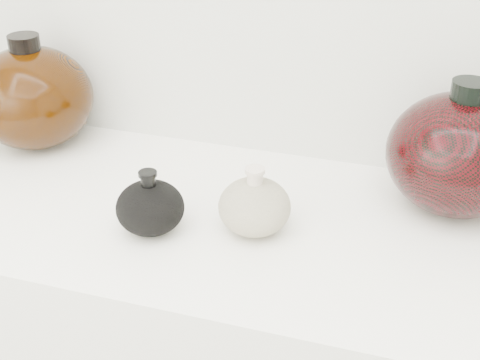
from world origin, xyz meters
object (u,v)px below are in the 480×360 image
(left_round_pot, at_px, (33,97))
(cream_gourd_vase, at_px, (255,206))
(black_gourd_vase, at_px, (150,207))
(right_round_pot, at_px, (459,154))

(left_round_pot, bearing_deg, cream_gourd_vase, -19.13)
(black_gourd_vase, relative_size, right_round_pot, 0.36)
(black_gourd_vase, xyz_separation_m, left_round_pot, (-0.34, 0.22, 0.06))
(cream_gourd_vase, height_order, left_round_pot, left_round_pot)
(cream_gourd_vase, bearing_deg, black_gourd_vase, -162.92)
(black_gourd_vase, height_order, right_round_pot, right_round_pot)
(right_round_pot, bearing_deg, left_round_pot, 179.65)
(cream_gourd_vase, distance_m, right_round_pot, 0.35)
(cream_gourd_vase, relative_size, left_round_pot, 0.46)
(black_gourd_vase, distance_m, cream_gourd_vase, 0.17)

